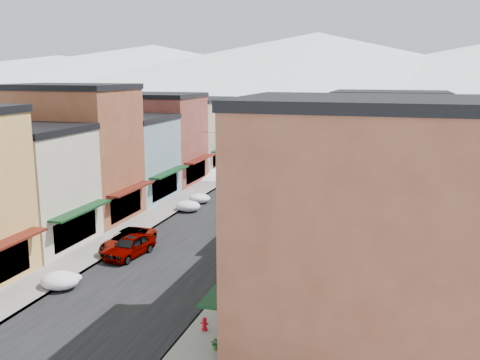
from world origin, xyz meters
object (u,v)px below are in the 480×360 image
Objects in this scene: car_silver_sedan at (130,246)px; car_green_sedan at (251,224)px; streetlamp_near at (278,203)px; car_dark_hatch at (232,182)px; fire_hydrant at (204,324)px; trash_can at (282,232)px; car_white_suv at (128,241)px.

car_green_sedan is (7.00, 8.61, -0.08)m from car_silver_sedan.
car_dark_hatch is at bearing 119.87° from streetlamp_near.
car_dark_hatch is at bearing 105.30° from fire_hydrant.
streetlamp_near reaches higher than car_silver_sedan.
car_dark_hatch reaches higher than trash_can.
car_silver_sedan is at bearing -56.63° from car_white_suv.
fire_hydrant is (9.52, -9.61, -0.32)m from car_silver_sedan.
car_silver_sedan reaches higher than car_dark_hatch.
car_white_suv is at bearing -149.42° from trash_can.
car_white_suv is 10.77m from car_green_sedan.
trash_can reaches higher than fire_hydrant.
car_silver_sedan reaches higher than fire_hydrant.
streetlamp_near reaches higher than fire_hydrant.
car_green_sedan is 2.97m from streetlamp_near.
car_silver_sedan is 1.23× the size of streetlamp_near.
car_green_sedan is (7.80, 7.43, -0.06)m from car_white_suv.
streetlamp_near is at bearing 115.21° from trash_can.
fire_hydrant is at bearing -89.24° from streetlamp_near.
fire_hydrant is (10.32, -10.79, -0.30)m from car_white_suv.
car_dark_hatch is 18.71m from streetlamp_near.
trash_can is (9.98, -17.64, -0.13)m from car_dark_hatch.
fire_hydrant is at bearing -47.08° from car_white_suv.
car_white_suv is 12.91m from streetlamp_near.
car_dark_hatch is at bearing 119.49° from trash_can.
trash_can is (0.46, 17.15, 0.10)m from fire_hydrant.
car_white_suv is 1.47× the size of streetlamp_near.
car_white_suv is 24.02m from car_dark_hatch.
car_green_sedan is (7.00, -16.58, 0.02)m from car_dark_hatch.
streetlamp_near is (9.27, -16.14, 1.89)m from car_dark_hatch.
car_dark_hatch is at bearing 97.64° from car_silver_sedan.
car_green_sedan is at bearing 58.52° from car_silver_sedan.
car_silver_sedan is at bearing 52.15° from car_green_sedan.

